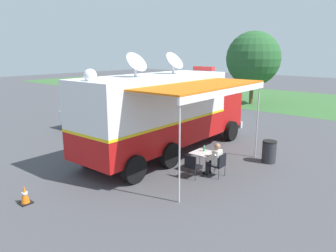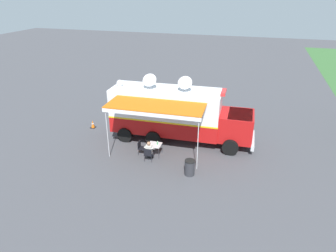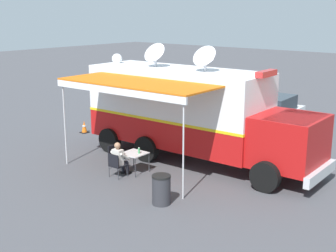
{
  "view_description": "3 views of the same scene",
  "coord_description": "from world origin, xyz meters",
  "px_view_note": "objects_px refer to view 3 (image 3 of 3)",
  "views": [
    {
      "loc": [
        9.01,
        -9.62,
        4.48
      ],
      "look_at": [
        0.69,
        0.05,
        1.48
      ],
      "focal_mm": 34.36,
      "sensor_mm": 36.0,
      "label": 1
    },
    {
      "loc": [
        17.91,
        5.46,
        9.52
      ],
      "look_at": [
        1.22,
        0.5,
        1.5
      ],
      "focal_mm": 32.27,
      "sensor_mm": 36.0,
      "label": 2
    },
    {
      "loc": [
        13.74,
        10.95,
        5.65
      ],
      "look_at": [
        1.28,
        0.59,
        1.58
      ],
      "focal_mm": 49.14,
      "sensor_mm": 36.0,
      "label": 3
    }
  ],
  "objects_px": {
    "folding_chair_at_table": "(116,164)",
    "trash_bin": "(161,190)",
    "folding_table": "(134,154)",
    "traffic_cone": "(84,127)",
    "water_bottle": "(139,151)",
    "folding_chair_beside_table": "(115,155)",
    "car_behind_truck": "(272,115)",
    "command_truck": "(193,111)",
    "seated_responder": "(120,158)"
  },
  "relations": [
    {
      "from": "folding_chair_at_table",
      "to": "trash_bin",
      "type": "bearing_deg",
      "value": 75.21
    },
    {
      "from": "folding_table",
      "to": "traffic_cone",
      "type": "relative_size",
      "value": 1.42
    },
    {
      "from": "trash_bin",
      "to": "traffic_cone",
      "type": "height_order",
      "value": "trash_bin"
    },
    {
      "from": "water_bottle",
      "to": "folding_chair_beside_table",
      "type": "xyz_separation_m",
      "value": [
        0.19,
        -1.02,
        -0.32
      ]
    },
    {
      "from": "folding_table",
      "to": "car_behind_truck",
      "type": "distance_m",
      "value": 8.27
    },
    {
      "from": "command_truck",
      "to": "car_behind_truck",
      "type": "distance_m",
      "value": 5.84
    },
    {
      "from": "folding_chair_at_table",
      "to": "trash_bin",
      "type": "xyz_separation_m",
      "value": [
        0.71,
        2.68,
        -0.06
      ]
    },
    {
      "from": "command_truck",
      "to": "car_behind_truck",
      "type": "bearing_deg",
      "value": 175.8
    },
    {
      "from": "command_truck",
      "to": "car_behind_truck",
      "type": "relative_size",
      "value": 2.21
    },
    {
      "from": "trash_bin",
      "to": "traffic_cone",
      "type": "relative_size",
      "value": 1.57
    },
    {
      "from": "command_truck",
      "to": "car_behind_truck",
      "type": "xyz_separation_m",
      "value": [
        -5.72,
        0.42,
        -1.07
      ]
    },
    {
      "from": "folding_chair_beside_table",
      "to": "seated_responder",
      "type": "distance_m",
      "value": 0.88
    },
    {
      "from": "water_bottle",
      "to": "car_behind_truck",
      "type": "bearing_deg",
      "value": 173.08
    },
    {
      "from": "folding_table",
      "to": "water_bottle",
      "type": "relative_size",
      "value": 3.68
    },
    {
      "from": "command_truck",
      "to": "trash_bin",
      "type": "height_order",
      "value": "command_truck"
    },
    {
      "from": "folding_table",
      "to": "folding_chair_beside_table",
      "type": "bearing_deg",
      "value": -81.71
    },
    {
      "from": "folding_chair_at_table",
      "to": "folding_chair_beside_table",
      "type": "relative_size",
      "value": 1.0
    },
    {
      "from": "seated_responder",
      "to": "trash_bin",
      "type": "relative_size",
      "value": 1.37
    },
    {
      "from": "trash_bin",
      "to": "car_behind_truck",
      "type": "relative_size",
      "value": 0.21
    },
    {
      "from": "water_bottle",
      "to": "folding_chair_beside_table",
      "type": "distance_m",
      "value": 1.09
    },
    {
      "from": "command_truck",
      "to": "folding_chair_at_table",
      "type": "distance_m",
      "value": 3.66
    },
    {
      "from": "folding_chair_at_table",
      "to": "traffic_cone",
      "type": "height_order",
      "value": "folding_chair_at_table"
    },
    {
      "from": "folding_table",
      "to": "trash_bin",
      "type": "distance_m",
      "value": 2.98
    },
    {
      "from": "seated_responder",
      "to": "car_behind_truck",
      "type": "height_order",
      "value": "car_behind_truck"
    },
    {
      "from": "folding_chair_beside_table",
      "to": "folding_chair_at_table",
      "type": "bearing_deg",
      "value": 47.19
    },
    {
      "from": "trash_bin",
      "to": "command_truck",
      "type": "bearing_deg",
      "value": -155.33
    },
    {
      "from": "trash_bin",
      "to": "water_bottle",
      "type": "bearing_deg",
      "value": -123.35
    },
    {
      "from": "car_behind_truck",
      "to": "folding_chair_beside_table",
      "type": "bearing_deg",
      "value": -13.57
    },
    {
      "from": "folding_table",
      "to": "trash_bin",
      "type": "xyz_separation_m",
      "value": [
        1.51,
        2.56,
        -0.22
      ]
    },
    {
      "from": "command_truck",
      "to": "folding_chair_at_table",
      "type": "bearing_deg",
      "value": -14.7
    },
    {
      "from": "water_bottle",
      "to": "seated_responder",
      "type": "relative_size",
      "value": 0.18
    },
    {
      "from": "trash_bin",
      "to": "folding_chair_at_table",
      "type": "bearing_deg",
      "value": -104.79
    },
    {
      "from": "folding_table",
      "to": "car_behind_truck",
      "type": "height_order",
      "value": "car_behind_truck"
    },
    {
      "from": "folding_chair_beside_table",
      "to": "trash_bin",
      "type": "distance_m",
      "value": 3.68
    },
    {
      "from": "command_truck",
      "to": "water_bottle",
      "type": "xyz_separation_m",
      "value": [
        2.4,
        -0.57,
        -1.11
      ]
    },
    {
      "from": "command_truck",
      "to": "seated_responder",
      "type": "xyz_separation_m",
      "value": [
        3.07,
        -0.86,
        -1.3
      ]
    },
    {
      "from": "water_bottle",
      "to": "folding_chair_beside_table",
      "type": "relative_size",
      "value": 0.26
    },
    {
      "from": "folding_chair_at_table",
      "to": "seated_responder",
      "type": "height_order",
      "value": "seated_responder"
    },
    {
      "from": "water_bottle",
      "to": "folding_table",
      "type": "bearing_deg",
      "value": -68.96
    },
    {
      "from": "car_behind_truck",
      "to": "folding_table",
      "type": "bearing_deg",
      "value": -8.04
    },
    {
      "from": "water_bottle",
      "to": "car_behind_truck",
      "type": "distance_m",
      "value": 8.18
    },
    {
      "from": "seated_responder",
      "to": "traffic_cone",
      "type": "distance_m",
      "value": 6.39
    },
    {
      "from": "folding_table",
      "to": "traffic_cone",
      "type": "height_order",
      "value": "folding_table"
    },
    {
      "from": "folding_chair_at_table",
      "to": "seated_responder",
      "type": "relative_size",
      "value": 0.7
    },
    {
      "from": "water_bottle",
      "to": "car_behind_truck",
      "type": "height_order",
      "value": "car_behind_truck"
    },
    {
      "from": "folding_chair_at_table",
      "to": "car_behind_truck",
      "type": "bearing_deg",
      "value": 171.92
    },
    {
      "from": "trash_bin",
      "to": "folding_chair_beside_table",
      "type": "bearing_deg",
      "value": -112.09
    },
    {
      "from": "folding_table",
      "to": "water_bottle",
      "type": "distance_m",
      "value": 0.24
    },
    {
      "from": "water_bottle",
      "to": "trash_bin",
      "type": "relative_size",
      "value": 0.25
    },
    {
      "from": "folding_table",
      "to": "traffic_cone",
      "type": "bearing_deg",
      "value": -113.61
    }
  ]
}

